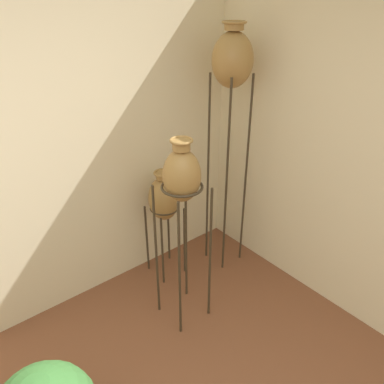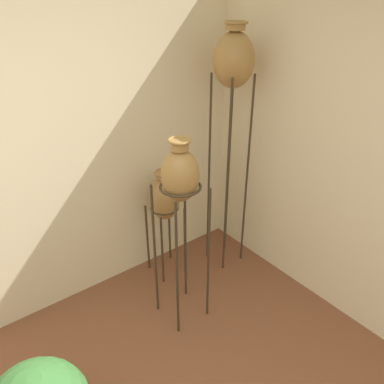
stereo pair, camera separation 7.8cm
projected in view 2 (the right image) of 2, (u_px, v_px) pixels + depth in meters
The scene contains 3 objects.
vase_stand_tall at pixel (233, 67), 2.95m from camera, with size 0.33×0.33×2.22m.
vase_stand_medium at pixel (180, 180), 2.61m from camera, with size 0.32×0.32×1.56m.
vase_stand_short at pixel (164, 199), 3.31m from camera, with size 0.28×0.28×1.07m.
Camera 2 is at (-0.31, -0.52, 2.44)m, focal length 35.00 mm.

